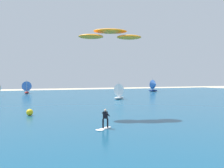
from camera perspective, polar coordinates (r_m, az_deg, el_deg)
ocean at (r=52.21m, az=-12.06°, el=-3.55°), size 160.00×90.00×0.10m
kitesurfer at (r=21.56m, az=-1.78°, el=-8.54°), size 1.88×1.66×1.67m
kite at (r=28.18m, az=-0.43°, el=11.13°), size 7.31×4.18×1.06m
sailboat_trailing at (r=52.41m, az=1.92°, el=-1.64°), size 3.24×2.88×3.61m
sailboat_near_shore at (r=76.59m, az=-18.68°, el=-0.69°), size 3.05×3.48×3.92m
sailboat_leading at (r=84.34m, az=9.53°, el=-0.35°), size 3.40×3.86×4.34m
marker_buoy at (r=30.59m, az=-18.15°, el=-6.11°), size 0.77×0.77×0.77m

